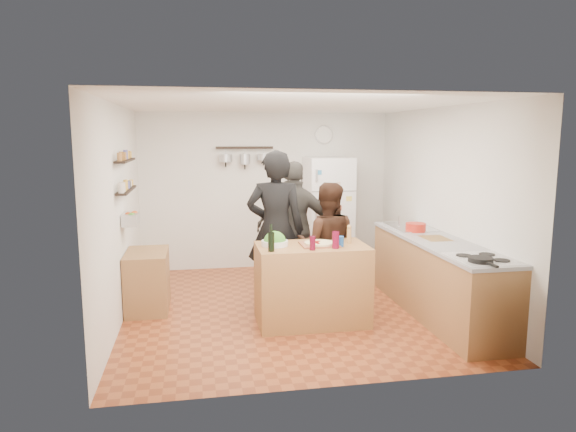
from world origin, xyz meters
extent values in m
plane|color=brown|center=(0.00, 0.00, 0.00)|extent=(4.20, 4.20, 0.00)
plane|color=white|center=(0.00, 0.00, 2.50)|extent=(4.20, 4.20, 0.00)
plane|color=silver|center=(0.00, 2.10, 1.25)|extent=(4.00, 0.00, 4.00)
plane|color=silver|center=(-2.00, 0.00, 1.25)|extent=(0.00, 4.20, 4.20)
plane|color=silver|center=(2.00, 0.00, 1.25)|extent=(0.00, 4.20, 4.20)
cube|color=#A3723B|center=(0.16, -0.55, 0.46)|extent=(1.25, 0.72, 0.91)
cube|color=brown|center=(0.24, -0.57, 0.92)|extent=(0.42, 0.34, 0.02)
cylinder|color=#CCB986|center=(0.24, -0.57, 0.94)|extent=(0.34, 0.34, 0.02)
cylinder|color=silver|center=(-0.26, -0.50, 0.94)|extent=(0.30, 0.30, 0.06)
cylinder|color=black|center=(-0.34, -0.77, 1.01)|extent=(0.07, 0.07, 0.21)
cylinder|color=#51061A|center=(0.11, -0.79, 0.99)|extent=(0.06, 0.06, 0.15)
cylinder|color=maroon|center=(0.38, -0.75, 1.00)|extent=(0.08, 0.08, 0.19)
cylinder|color=#AA7D47|center=(0.61, -0.50, 0.99)|extent=(0.05, 0.05, 0.17)
cylinder|color=navy|center=(0.46, -0.67, 0.97)|extent=(0.07, 0.07, 0.12)
imported|color=black|center=(-0.16, 0.07, 0.98)|extent=(0.80, 0.61, 1.97)
imported|color=black|center=(0.46, -0.05, 0.79)|extent=(0.90, 0.78, 1.58)
imported|color=#33312D|center=(0.18, 0.58, 0.90)|extent=(1.15, 0.79, 1.81)
cube|color=#9E7042|center=(1.70, -0.55, 0.45)|extent=(0.63, 2.63, 0.90)
cube|color=white|center=(1.70, -1.50, 0.91)|extent=(0.60, 0.62, 0.02)
cylinder|color=black|center=(1.60, -1.63, 0.94)|extent=(0.24, 0.24, 0.05)
cube|color=silver|center=(1.70, 0.30, 0.92)|extent=(0.50, 0.80, 0.03)
cube|color=olive|center=(1.70, -0.46, 0.91)|extent=(0.30, 0.40, 0.02)
cylinder|color=#B42114|center=(1.65, -0.01, 0.97)|extent=(0.26, 0.26, 0.11)
cube|color=white|center=(0.95, 1.75, 0.90)|extent=(0.70, 0.68, 1.80)
cylinder|color=silver|center=(0.95, 2.08, 2.15)|extent=(0.30, 0.03, 0.30)
cube|color=black|center=(-1.93, 0.20, 1.50)|extent=(0.12, 1.00, 0.02)
cube|color=black|center=(-1.93, 0.20, 1.85)|extent=(0.12, 1.00, 0.02)
cube|color=silver|center=(-1.90, 0.20, 1.15)|extent=(0.18, 0.35, 0.14)
cube|color=olive|center=(-1.74, 0.25, 0.36)|extent=(0.50, 0.80, 0.73)
cube|color=black|center=(-0.35, 2.00, 1.95)|extent=(0.90, 0.04, 0.04)
camera|label=1|loc=(-1.12, -6.10, 2.14)|focal=32.00mm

